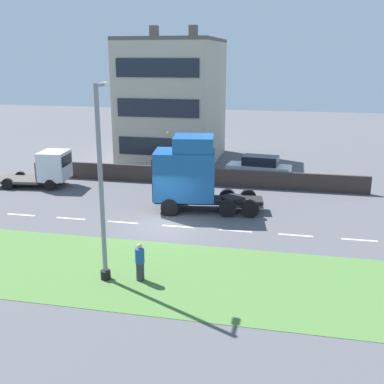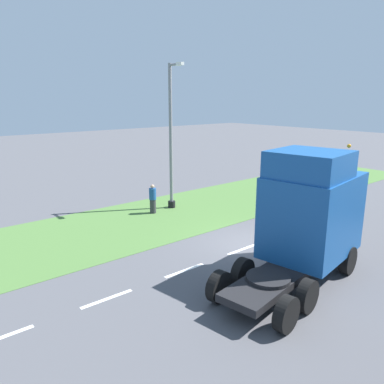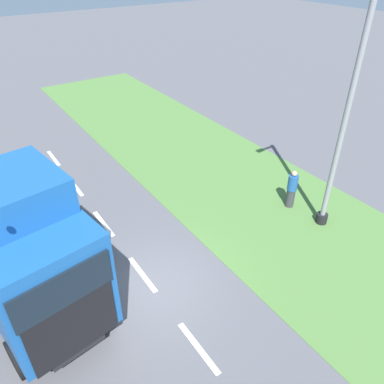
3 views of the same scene
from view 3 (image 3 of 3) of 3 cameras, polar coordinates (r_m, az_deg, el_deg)
name	(u,v)px [view 3 (image 3 of 3)]	position (r m, az deg, el deg)	size (l,w,h in m)	color
ground_plane	(153,288)	(12.10, -5.99, -14.34)	(120.00, 120.00, 0.00)	#515156
grass_verge	(289,222)	(14.97, 14.57, -4.40)	(7.00, 44.00, 0.01)	#4C7538
lane_markings	(142,274)	(12.53, -7.58, -12.32)	(0.16, 21.00, 0.00)	white
lorry_cab	(30,259)	(10.46, -23.50, -9.35)	(3.48, 6.76, 4.71)	black
lamp_post	(341,135)	(13.45, 21.69, 8.01)	(1.33, 0.42, 8.12)	black
pedestrian	(292,189)	(15.41, 14.94, 0.38)	(0.39, 0.39, 1.65)	#333338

